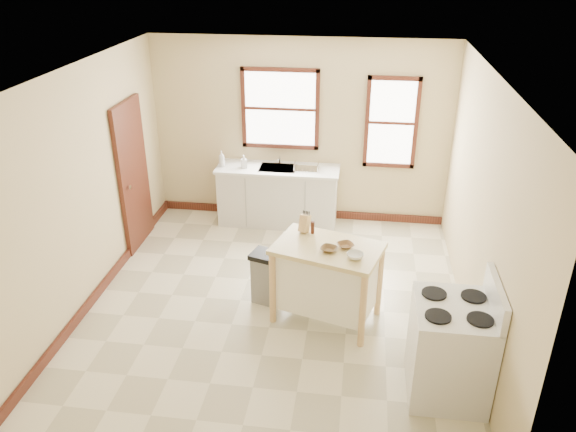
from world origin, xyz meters
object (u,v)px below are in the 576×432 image
object	(u,v)px
soap_bottle_b	(244,161)
bowl_a	(329,249)
trash_bin	(266,277)
gas_stove	(451,338)
kitchen_island	(327,283)
dish_rack	(307,166)
bowl_b	(345,245)
bowl_c	(355,256)
knife_block	(305,224)
pepper_grinder	(313,227)
soap_bottle_a	(222,159)

from	to	relation	value
soap_bottle_b	bowl_a	size ratio (longest dim) A/B	1.08
trash_bin	gas_stove	bearing A→B (deg)	-16.04
kitchen_island	bowl_a	bearing A→B (deg)	-63.64
dish_rack	bowl_b	size ratio (longest dim) A/B	2.08
kitchen_island	bowl_b	size ratio (longest dim) A/B	6.58
soap_bottle_b	bowl_a	world-z (taller)	soap_bottle_b
bowl_c	gas_stove	world-z (taller)	gas_stove
knife_block	bowl_b	distance (m)	0.58
bowl_c	bowl_b	bearing A→B (deg)	116.47
soap_bottle_b	gas_stove	bearing A→B (deg)	-70.68
dish_rack	bowl_a	size ratio (longest dim) A/B	2.07
dish_rack	pepper_grinder	xyz separation A→B (m)	(0.29, -2.10, 0.06)
bowl_a	bowl_b	bearing A→B (deg)	31.19
gas_stove	dish_rack	bearing A→B (deg)	116.99
kitchen_island	knife_block	xyz separation A→B (m)	(-0.30, 0.32, 0.58)
bowl_c	trash_bin	xyz separation A→B (m)	(-1.05, 0.47, -0.65)
soap_bottle_b	bowl_b	size ratio (longest dim) A/B	1.09
kitchen_island	pepper_grinder	world-z (taller)	pepper_grinder
kitchen_island	knife_block	world-z (taller)	knife_block
dish_rack	kitchen_island	distance (m)	2.49
soap_bottle_b	dish_rack	bearing A→B (deg)	-16.53
pepper_grinder	gas_stove	size ratio (longest dim) A/B	0.12
soap_bottle_a	bowl_b	xyz separation A→B (m)	(1.97, -2.33, -0.07)
trash_bin	bowl_b	bearing A→B (deg)	2.13
soap_bottle_a	kitchen_island	distance (m)	3.00
dish_rack	bowl_c	bearing A→B (deg)	-72.81
kitchen_island	trash_bin	bearing A→B (deg)	177.92
dish_rack	gas_stove	bearing A→B (deg)	-62.79
dish_rack	soap_bottle_a	bearing A→B (deg)	-177.76
bowl_b	trash_bin	xyz separation A→B (m)	(-0.94, 0.24, -0.64)
dish_rack	knife_block	distance (m)	2.08
soap_bottle_a	pepper_grinder	bearing A→B (deg)	-69.47
bowl_a	pepper_grinder	bearing A→B (deg)	119.30
dish_rack	gas_stove	world-z (taller)	gas_stove
trash_bin	soap_bottle_a	bearing A→B (deg)	132.83
soap_bottle_a	soap_bottle_b	size ratio (longest dim) A/B	1.27
bowl_a	gas_stove	xyz separation A→B (m)	(1.23, -0.93, -0.35)
soap_bottle_a	pepper_grinder	world-z (taller)	soap_bottle_a
bowl_a	trash_bin	bearing A→B (deg)	155.43
knife_block	pepper_grinder	xyz separation A→B (m)	(0.10, -0.03, -0.02)
soap_bottle_a	bowl_c	bearing A→B (deg)	-67.85
pepper_grinder	bowl_c	xyz separation A→B (m)	(0.51, -0.51, -0.05)
kitchen_island	pepper_grinder	bearing A→B (deg)	141.24
knife_block	bowl_a	distance (m)	0.53
kitchen_island	gas_stove	distance (m)	1.62
soap_bottle_a	gas_stove	world-z (taller)	gas_stove
soap_bottle_a	knife_block	size ratio (longest dim) A/B	1.22
bowl_b	trash_bin	bearing A→B (deg)	165.53
pepper_grinder	bowl_a	bearing A→B (deg)	-60.70
soap_bottle_b	bowl_a	xyz separation A→B (m)	(1.45, -2.44, -0.04)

